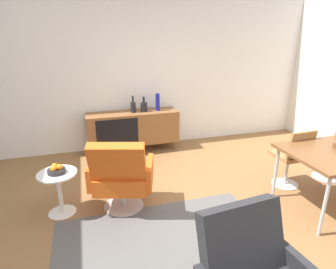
# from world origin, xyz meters

# --- Properties ---
(ground_plane) EXTENTS (8.32, 8.32, 0.00)m
(ground_plane) POSITION_xyz_m (0.00, 0.00, 0.00)
(ground_plane) COLOR olive
(wall_back) EXTENTS (6.80, 0.12, 2.80)m
(wall_back) POSITION_xyz_m (0.00, 2.60, 1.40)
(wall_back) COLOR white
(wall_back) RESTS_ON ground_plane
(sideboard) EXTENTS (1.60, 0.45, 0.72)m
(sideboard) POSITION_xyz_m (-0.34, 2.30, 0.44)
(sideboard) COLOR brown
(sideboard) RESTS_ON ground_plane
(vase_cobalt) EXTENTS (0.08, 0.08, 0.30)m
(vase_cobalt) POSITION_xyz_m (0.12, 2.30, 0.87)
(vase_cobalt) COLOR navy
(vase_cobalt) RESTS_ON sideboard
(vase_sculptural_dark) EXTENTS (0.12, 0.12, 0.26)m
(vase_sculptural_dark) POSITION_xyz_m (-0.13, 2.30, 0.81)
(vase_sculptural_dark) COLOR black
(vase_sculptural_dark) RESTS_ON sideboard
(vase_ceramic_small) EXTENTS (0.09, 0.09, 0.29)m
(vase_ceramic_small) POSITION_xyz_m (-0.32, 2.30, 0.82)
(vase_ceramic_small) COLOR black
(vase_ceramic_small) RESTS_ON sideboard
(dining_chair_back_right) EXTENTS (0.41, 0.44, 0.86)m
(dining_chair_back_right) POSITION_xyz_m (2.18, 0.39, 0.47)
(dining_chair_back_right) COLOR #9E7042
(dining_chair_back_right) RESTS_ON ground_plane
(dining_chair_back_left) EXTENTS (0.41, 0.44, 0.86)m
(dining_chair_back_left) POSITION_xyz_m (1.48, 0.39, 0.47)
(dining_chair_back_left) COLOR #9E7042
(dining_chair_back_left) RESTS_ON ground_plane
(lounge_chair_red) EXTENTS (0.83, 0.80, 0.95)m
(lounge_chair_red) POSITION_xyz_m (-0.80, 0.50, 0.47)
(lounge_chair_red) COLOR #D85919
(lounge_chair_red) RESTS_ON ground_plane
(side_table_round) EXTENTS (0.44, 0.44, 0.52)m
(side_table_round) POSITION_xyz_m (-1.50, 0.65, 0.32)
(side_table_round) COLOR white
(side_table_round) RESTS_ON ground_plane
(fruit_bowl) EXTENTS (0.20, 0.20, 0.11)m
(fruit_bowl) POSITION_xyz_m (-1.50, 0.65, 0.56)
(fruit_bowl) COLOR #262628
(fruit_bowl) RESTS_ON side_table_round
(area_rug) EXTENTS (2.20, 1.70, 0.01)m
(area_rug) POSITION_xyz_m (-0.47, -0.39, 0.00)
(area_rug) COLOR #595654
(area_rug) RESTS_ON ground_plane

